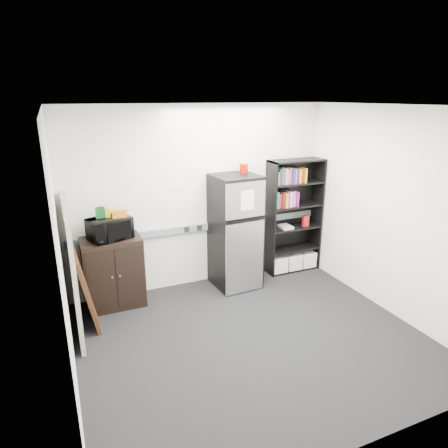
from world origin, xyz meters
name	(u,v)px	position (x,y,z in m)	size (l,w,h in m)	color
floor	(252,338)	(0.00, 0.00, 0.00)	(4.00, 4.00, 0.00)	black
wall_back	(201,198)	(0.00, 1.75, 1.35)	(4.00, 0.02, 2.70)	silver
wall_right	(392,213)	(2.00, 0.00, 1.35)	(0.02, 3.50, 2.70)	silver
wall_left	(61,261)	(-2.00, 0.00, 1.35)	(0.02, 3.50, 2.70)	silver
ceiling	(258,106)	(0.00, 0.00, 2.70)	(4.00, 3.50, 0.02)	white
electrical_raceway	(202,227)	(0.00, 1.72, 0.90)	(3.92, 0.05, 0.10)	gray
wall_note	(178,187)	(-0.35, 1.74, 1.55)	(0.14, 0.00, 0.10)	white
bookshelf	(293,217)	(1.53, 1.57, 0.91)	(0.90, 0.34, 1.85)	black
cubicle_partition	(72,269)	(-1.90, 1.08, 0.81)	(0.06, 1.30, 1.62)	#9D978B
cabinet	(113,272)	(-1.38, 1.50, 0.49)	(0.78, 0.52, 0.98)	black
microwave	(110,229)	(-1.38, 1.48, 1.13)	(0.53, 0.36, 0.29)	black
snack_box_a	(98,213)	(-1.50, 1.52, 1.35)	(0.07, 0.05, 0.15)	#195518
snack_box_b	(102,212)	(-1.45, 1.52, 1.35)	(0.07, 0.05, 0.15)	#0C341D
snack_box_c	(108,212)	(-1.38, 1.52, 1.34)	(0.07, 0.05, 0.14)	yellow
snack_bag	(119,214)	(-1.24, 1.47, 1.32)	(0.18, 0.10, 0.10)	orange
refrigerator	(236,232)	(0.43, 1.42, 0.86)	(0.68, 0.71, 1.71)	black
coffee_can	(244,167)	(0.61, 1.55, 1.80)	(0.13, 0.13, 0.17)	#A60907
framed_poster	(86,287)	(-1.77, 1.18, 0.49)	(0.22, 0.76, 0.97)	black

